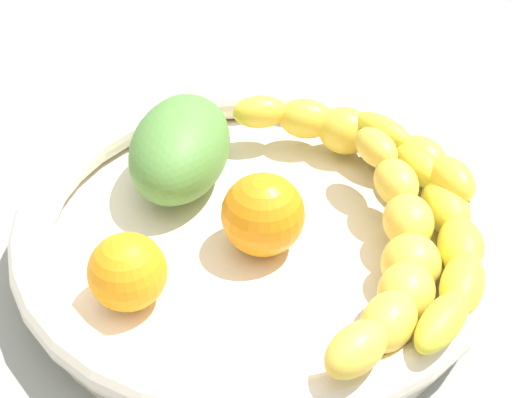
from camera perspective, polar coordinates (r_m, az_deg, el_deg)
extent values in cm
cube|color=gray|center=(52.68, 0.00, -5.39)|extent=(120.00, 120.00, 3.00)
cylinder|color=silver|center=(51.01, 0.00, -3.43)|extent=(33.09, 33.09, 1.86)
torus|color=silver|center=(49.45, 0.00, -1.42)|extent=(35.09, 35.09, 2.86)
ellipsoid|color=yellow|center=(40.56, 15.44, -9.92)|extent=(3.72, 5.82, 2.20)
ellipsoid|color=yellow|center=(44.18, 17.01, -6.90)|extent=(2.81, 5.47, 2.68)
ellipsoid|color=yellow|center=(47.91, 16.92, -4.00)|extent=(4.41, 6.03, 3.15)
ellipsoid|color=yellow|center=(50.98, 15.71, -0.71)|extent=(5.47, 6.26, 3.15)
ellipsoid|color=yellow|center=(53.29, 13.58, 2.81)|extent=(5.77, 5.66, 2.68)
ellipsoid|color=yellow|center=(55.22, 10.62, 5.75)|extent=(5.82, 4.45, 2.20)
ellipsoid|color=yellow|center=(37.58, 8.46, -12.41)|extent=(4.22, 5.10, 2.58)
ellipsoid|color=yellow|center=(40.20, 11.12, -10.09)|extent=(3.99, 5.01, 3.04)
ellipsoid|color=yellow|center=(43.09, 12.55, -7.69)|extent=(3.63, 4.53, 3.51)
ellipsoid|color=yellow|center=(46.10, 12.94, -5.36)|extent=(4.68, 5.05, 3.97)
ellipsoid|color=yellow|center=(48.10, 12.72, -1.84)|extent=(4.90, 5.41, 3.51)
ellipsoid|color=yellow|center=(50.12, 11.73, 1.39)|extent=(4.99, 5.37, 3.04)
ellipsoid|color=yellow|center=(52.04, 10.10, 4.27)|extent=(4.96, 4.95, 2.58)
ellipsoid|color=yellow|center=(51.58, 16.23, 1.63)|extent=(5.00, 5.31, 2.77)
ellipsoid|color=yellow|center=(54.07, 13.80, 3.32)|extent=(5.68, 5.42, 3.37)
ellipsoid|color=yellow|center=(56.08, 10.82, 4.55)|extent=(5.67, 5.31, 3.96)
ellipsoid|color=yellow|center=(57.25, 7.52, 5.73)|extent=(4.88, 4.31, 3.96)
ellipsoid|color=yellow|center=(57.55, 3.99, 6.82)|extent=(5.15, 4.20, 3.37)
ellipsoid|color=yellow|center=(57.23, 0.33, 7.36)|extent=(5.34, 4.55, 2.77)
sphere|color=orange|center=(47.16, 0.60, -1.32)|extent=(5.95, 5.95, 5.95)
sphere|color=orange|center=(44.34, -10.79, -6.06)|extent=(5.17, 5.17, 5.17)
ellipsoid|color=#538A3C|center=(53.38, -6.40, 4.33)|extent=(10.15, 13.57, 6.67)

